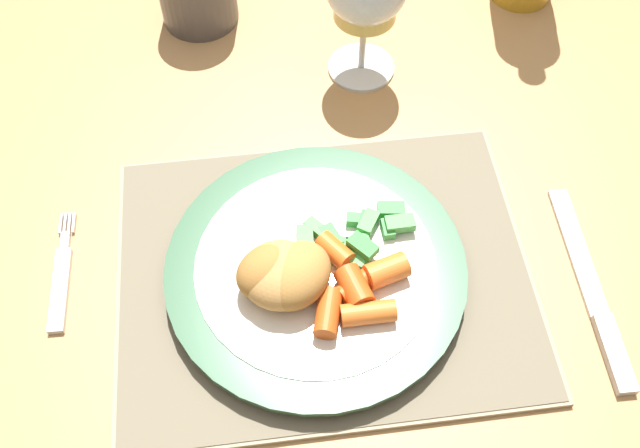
{
  "coord_description": "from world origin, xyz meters",
  "views": [
    {
      "loc": [
        0.01,
        -0.49,
        1.3
      ],
      "look_at": [
        0.05,
        -0.16,
        0.78
      ],
      "focal_mm": 40.0,
      "sensor_mm": 36.0,
      "label": 1
    }
  ],
  "objects_px": {
    "fork": "(61,279)",
    "dining_table": "(261,170)",
    "dinner_plate": "(316,270)",
    "table_knife": "(596,302)"
  },
  "relations": [
    {
      "from": "dinner_plate",
      "to": "table_knife",
      "type": "xyz_separation_m",
      "value": [
        0.24,
        -0.06,
        -0.01
      ]
    },
    {
      "from": "dinner_plate",
      "to": "table_knife",
      "type": "distance_m",
      "value": 0.25
    },
    {
      "from": "dining_table",
      "to": "dinner_plate",
      "type": "distance_m",
      "value": 0.22
    },
    {
      "from": "dining_table",
      "to": "dinner_plate",
      "type": "height_order",
      "value": "dinner_plate"
    },
    {
      "from": "dining_table",
      "to": "fork",
      "type": "height_order",
      "value": "fork"
    },
    {
      "from": "dining_table",
      "to": "table_knife",
      "type": "height_order",
      "value": "table_knife"
    },
    {
      "from": "fork",
      "to": "dining_table",
      "type": "bearing_deg",
      "value": 41.34
    },
    {
      "from": "dinner_plate",
      "to": "fork",
      "type": "relative_size",
      "value": 2.14
    },
    {
      "from": "dining_table",
      "to": "table_knife",
      "type": "distance_m",
      "value": 0.38
    },
    {
      "from": "fork",
      "to": "dinner_plate",
      "type": "bearing_deg",
      "value": -6.59
    }
  ]
}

